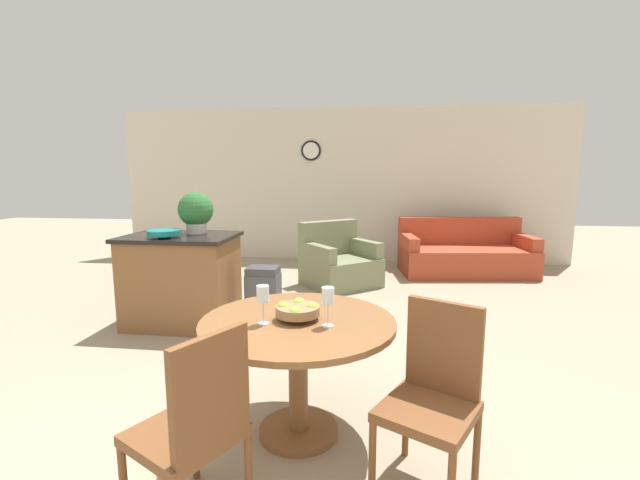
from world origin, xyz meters
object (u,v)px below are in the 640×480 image
object	(u,v)px
dining_chair_near_left	(196,423)
potted_plant	(196,211)
wine_glass_right	(328,297)
dining_table	(298,346)
dining_chair_near_right	(434,389)
kitchen_island	(182,280)
couch	(464,255)
armchair	(339,264)
trash_bin	(264,297)
fruit_bowl	(298,310)
wine_glass_left	(263,296)
teal_bowl	(164,233)

from	to	relation	value
dining_chair_near_left	potted_plant	xyz separation A→B (m)	(-1.10, 2.63, 0.67)
wine_glass_right	dining_chair_near_left	bearing A→B (deg)	-127.20
dining_chair_near_left	wine_glass_right	bearing A→B (deg)	-8.79
wine_glass_right	dining_table	bearing A→B (deg)	155.62
dining_chair_near_right	wine_glass_right	xyz separation A→B (m)	(-0.56, 0.23, 0.38)
kitchen_island	couch	distance (m)	4.37
wine_glass_right	dining_chair_near_right	bearing A→B (deg)	-22.42
potted_plant	armchair	distance (m)	2.29
dining_chair_near_left	dining_chair_near_right	size ratio (longest dim) A/B	1.00
trash_bin	fruit_bowl	bearing A→B (deg)	-69.00
dining_table	couch	size ratio (longest dim) A/B	0.55
dining_chair_near_left	couch	world-z (taller)	dining_chair_near_left
dining_chair_near_left	armchair	bearing A→B (deg)	24.94
fruit_bowl	couch	xyz separation A→B (m)	(1.85, 4.51, -0.49)
dining_table	wine_glass_right	bearing A→B (deg)	-24.38
wine_glass_left	armchair	bearing A→B (deg)	88.00
trash_bin	kitchen_island	bearing A→B (deg)	-177.76
dining_chair_near_left	kitchen_island	distance (m)	2.77
fruit_bowl	trash_bin	distance (m)	1.96
fruit_bowl	trash_bin	bearing A→B (deg)	111.00
dining_table	wine_glass_right	world-z (taller)	wine_glass_right
dining_chair_near_right	trash_bin	xyz separation A→B (m)	(-1.42, 2.09, -0.19)
dining_table	potted_plant	distance (m)	2.44
wine_glass_left	kitchen_island	distance (m)	2.32
potted_plant	trash_bin	size ratio (longest dim) A/B	0.69
potted_plant	dining_chair_near_right	bearing A→B (deg)	-45.54
fruit_bowl	wine_glass_left	size ratio (longest dim) A/B	1.15
wine_glass_left	dining_chair_near_left	bearing A→B (deg)	-101.59
armchair	wine_glass_left	bearing A→B (deg)	-131.63
fruit_bowl	couch	size ratio (longest dim) A/B	0.12
dining_table	fruit_bowl	xyz separation A→B (m)	(-0.00, 0.00, 0.22)
fruit_bowl	kitchen_island	size ratio (longest dim) A/B	0.23
potted_plant	trash_bin	xyz separation A→B (m)	(0.73, -0.11, -0.86)
trash_bin	teal_bowl	bearing A→B (deg)	-167.16
wine_glass_right	teal_bowl	xyz separation A→B (m)	(-1.80, 1.65, 0.10)
wine_glass_right	armchair	xyz separation A→B (m)	(-0.24, 3.59, -0.59)
dining_table	dining_chair_near_right	world-z (taller)	dining_chair_near_right
wine_glass_left	couch	bearing A→B (deg)	66.23
wine_glass_left	potted_plant	bearing A→B (deg)	121.97
dining_table	kitchen_island	xyz separation A→B (m)	(-1.54, 1.74, -0.09)
kitchen_island	trash_bin	world-z (taller)	kitchen_island
wine_glass_right	couch	bearing A→B (deg)	70.12
wine_glass_right	armchair	size ratio (longest dim) A/B	0.18
dining_table	dining_chair_near_right	size ratio (longest dim) A/B	1.23
fruit_bowl	teal_bowl	size ratio (longest dim) A/B	0.80
wine_glass_left	kitchen_island	world-z (taller)	wine_glass_left
wine_glass_right	trash_bin	distance (m)	2.13
armchair	trash_bin	bearing A→B (deg)	-149.57
wine_glass_right	trash_bin	bearing A→B (deg)	114.99
dining_table	trash_bin	world-z (taller)	dining_table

